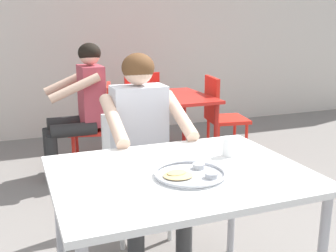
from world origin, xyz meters
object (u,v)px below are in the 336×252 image
at_px(table_background_red, 162,104).
at_px(chair_red_right, 220,112).
at_px(table_foreground, 180,186).
at_px(chair_red_far, 139,105).
at_px(thali_tray, 190,174).
at_px(chair_foreground, 134,163).
at_px(drinking_cup, 229,146).
at_px(patron_background, 82,99).
at_px(diner_foreground, 143,135).
at_px(chair_red_left, 99,122).

xyz_separation_m(table_background_red, chair_red_right, (0.63, -0.04, -0.13)).
height_order(table_foreground, chair_red_far, chair_red_far).
bearing_deg(chair_red_far, thali_tray, -102.70).
height_order(chair_foreground, chair_red_far, chair_red_far).
height_order(table_foreground, drinking_cup, drinking_cup).
distance_m(table_foreground, patron_background, 2.09).
bearing_deg(chair_red_far, patron_background, -139.61).
xyz_separation_m(diner_foreground, table_background_red, (0.64, 1.38, -0.10)).
bearing_deg(table_foreground, patron_background, 92.56).
xyz_separation_m(thali_tray, drinking_cup, (0.30, 0.19, 0.04)).
bearing_deg(diner_foreground, patron_background, 96.11).
bearing_deg(chair_red_far, chair_red_right, -44.18).
bearing_deg(patron_background, table_background_red, 0.07).
height_order(table_foreground, diner_foreground, diner_foreground).
xyz_separation_m(table_background_red, patron_background, (-0.79, -0.00, 0.11)).
bearing_deg(table_background_red, thali_tray, -107.41).
height_order(thali_tray, chair_foreground, chair_foreground).
bearing_deg(drinking_cup, patron_background, 101.72).
xyz_separation_m(table_foreground, patron_background, (-0.09, 2.09, 0.06)).
bearing_deg(chair_red_far, chair_red_left, -134.23).
height_order(table_foreground, thali_tray, thali_tray).
bearing_deg(drinking_cup, diner_foreground, 113.64).
bearing_deg(thali_tray, chair_red_far, 77.30).
xyz_separation_m(thali_tray, diner_foreground, (0.04, 0.79, -0.03)).
bearing_deg(chair_red_left, drinking_cup, -82.72).
xyz_separation_m(drinking_cup, table_background_red, (0.38, 1.98, -0.18)).
distance_m(thali_tray, table_background_red, 2.28).
bearing_deg(chair_red_left, chair_foreground, -90.23).
height_order(drinking_cup, chair_foreground, drinking_cup).
relative_size(diner_foreground, patron_background, 1.00).
bearing_deg(chair_red_far, drinking_cup, -97.19).
relative_size(chair_foreground, diner_foreground, 0.66).
height_order(thali_tray, drinking_cup, drinking_cup).
xyz_separation_m(diner_foreground, patron_background, (-0.15, 1.38, 0.00)).
distance_m(drinking_cup, chair_red_far, 2.64).
bearing_deg(chair_foreground, chair_red_left, 89.77).
height_order(diner_foreground, chair_red_far, diner_foreground).
height_order(chair_red_right, chair_red_far, chair_red_far).
bearing_deg(table_background_red, chair_red_far, 94.52).
distance_m(diner_foreground, chair_red_right, 1.87).
height_order(diner_foreground, chair_red_right, diner_foreground).
distance_m(diner_foreground, table_background_red, 1.52).
relative_size(chair_foreground, chair_red_left, 0.95).
height_order(chair_foreground, patron_background, patron_background).
distance_m(table_foreground, table_background_red, 2.20).
relative_size(table_foreground, chair_red_right, 1.31).
height_order(thali_tray, chair_red_left, chair_red_left).
relative_size(chair_red_left, chair_red_right, 0.97).
distance_m(thali_tray, diner_foreground, 0.79).
relative_size(diner_foreground, chair_red_left, 1.44).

